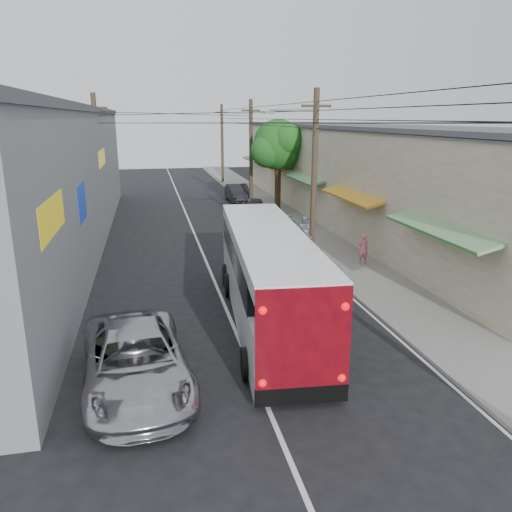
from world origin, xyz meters
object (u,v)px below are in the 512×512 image
at_px(coach_bus, 267,275).
at_px(parked_suv, 285,242).
at_px(jeepney, 136,361).
at_px(pedestrian_near, 363,249).
at_px(parked_car_far, 238,193).
at_px(parked_car_mid, 255,208).
at_px(pedestrian_far, 304,230).

relative_size(coach_bus, parked_suv, 1.80).
distance_m(jeepney, pedestrian_near, 13.47).
xyz_separation_m(parked_car_far, pedestrian_near, (2.42, -19.35, 0.13)).
height_order(parked_suv, parked_car_mid, parked_suv).
distance_m(jeepney, parked_car_mid, 23.01).
bearing_deg(parked_car_mid, jeepney, -103.68).
bearing_deg(jeepney, parked_suv, 52.41).
xyz_separation_m(parked_suv, pedestrian_far, (1.72, 2.42, -0.02)).
height_order(coach_bus, pedestrian_near, coach_bus).
xyz_separation_m(jeepney, pedestrian_far, (8.58, 13.30, 0.10)).
bearing_deg(pedestrian_near, jeepney, 39.74).
bearing_deg(jeepney, coach_bus, 34.96).
bearing_deg(parked_car_far, parked_suv, -94.03).
height_order(jeepney, parked_car_mid, jeepney).
bearing_deg(parked_suv, parked_car_far, 88.89).
relative_size(pedestrian_near, pedestrian_far, 0.98).
bearing_deg(pedestrian_far, parked_suv, 81.69).
bearing_deg(coach_bus, pedestrian_near, 47.21).
relative_size(jeepney, parked_car_far, 1.26).
relative_size(jeepney, parked_car_mid, 1.45).
bearing_deg(parked_car_mid, coach_bus, -94.87).
bearing_deg(parked_car_far, coach_bus, -99.23).
xyz_separation_m(parked_suv, parked_car_far, (0.80, 17.40, -0.16)).
bearing_deg(jeepney, pedestrian_near, 36.21).
xyz_separation_m(coach_bus, parked_car_far, (3.39, 24.67, -0.90)).
height_order(parked_car_far, pedestrian_near, pedestrian_near).
bearing_deg(parked_car_mid, parked_suv, -88.47).
height_order(coach_bus, parked_car_mid, coach_bus).
bearing_deg(jeepney, pedestrian_far, 51.82).
distance_m(jeepney, pedestrian_far, 15.83).
height_order(pedestrian_near, pedestrian_far, pedestrian_far).
relative_size(parked_car_mid, parked_car_far, 0.86).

